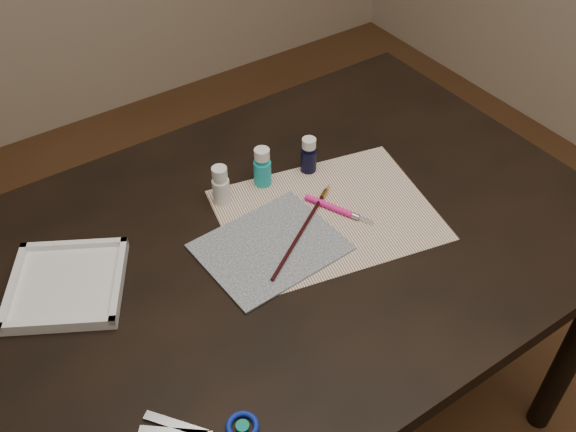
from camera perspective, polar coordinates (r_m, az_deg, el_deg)
ground at (r=1.91m, az=0.00°, el=-17.97°), size 3.50×3.50×0.02m
table at (r=1.58m, az=0.00°, el=-11.26°), size 1.30×0.90×0.75m
paper at (r=1.34m, az=3.49°, el=0.14°), size 0.50×0.42×0.00m
canvas at (r=1.27m, az=-1.57°, el=-2.76°), size 0.28×0.23×0.00m
paint_bottle_white at (r=1.35m, az=-6.01°, el=2.75°), size 0.04×0.04×0.09m
paint_bottle_cyan at (r=1.38m, az=-2.30°, el=4.38°), size 0.04×0.04×0.09m
paint_bottle_navy at (r=1.42m, az=1.85°, el=5.44°), size 0.04×0.04×0.09m
paintbrush at (r=1.29m, az=1.38°, el=-1.06°), size 0.26×0.17×0.01m
craft_knife at (r=1.34m, az=4.64°, el=0.52°), size 0.08×0.15×0.01m
palette_tray at (r=1.26m, az=-19.08°, el=-5.73°), size 0.28×0.28×0.02m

